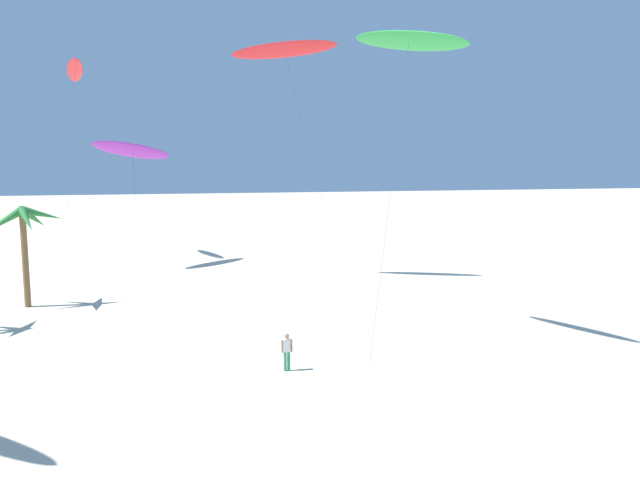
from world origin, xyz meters
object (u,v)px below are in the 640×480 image
object	(u,v)px
palm_tree_3	(24,226)
person_near_right	(287,350)
flying_kite_4	(284,50)
flying_kite_0	(409,41)
flying_kite_3	(75,70)
flying_kite_1	(132,150)

from	to	relation	value
palm_tree_3	person_near_right	size ratio (longest dim) A/B	3.75
palm_tree_3	flying_kite_4	world-z (taller)	flying_kite_4
flying_kite_0	flying_kite_3	size ratio (longest dim) A/B	0.90
flying_kite_1	flying_kite_0	bearing A→B (deg)	-57.94
flying_kite_3	person_near_right	distance (m)	40.10
flying_kite_3	person_near_right	xyz separation A→B (m)	(14.07, -34.02, -15.91)
palm_tree_3	flying_kite_3	world-z (taller)	flying_kite_3
flying_kite_0	flying_kite_1	xyz separation A→B (m)	(-15.62, 24.94, -5.31)
palm_tree_3	flying_kite_3	distance (m)	22.42
flying_kite_0	person_near_right	xyz separation A→B (m)	(-6.69, -3.80, -14.18)
flying_kite_0	flying_kite_4	size ratio (longest dim) A/B	0.90
palm_tree_3	flying_kite_3	bearing A→B (deg)	89.15
palm_tree_3	flying_kite_1	world-z (taller)	flying_kite_1
palm_tree_3	person_near_right	xyz separation A→B (m)	(14.35, -14.92, -4.17)
palm_tree_3	flying_kite_0	xyz separation A→B (m)	(21.04, -11.12, 10.01)
palm_tree_3	flying_kite_1	xyz separation A→B (m)	(5.42, 13.81, 4.70)
flying_kite_0	flying_kite_4	xyz separation A→B (m)	(-3.90, 16.82, 1.97)
flying_kite_1	flying_kite_4	size ratio (longest dim) A/B	0.61
flying_kite_0	person_near_right	world-z (taller)	flying_kite_0
palm_tree_3	flying_kite_3	size ratio (longest dim) A/B	0.36
palm_tree_3	person_near_right	bearing A→B (deg)	-46.11
palm_tree_3	flying_kite_0	bearing A→B (deg)	-27.86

